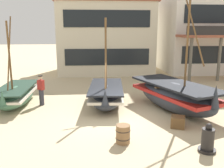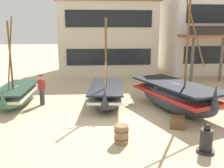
{
  "view_description": "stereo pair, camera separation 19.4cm",
  "coord_description": "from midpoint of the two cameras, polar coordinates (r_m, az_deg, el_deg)",
  "views": [
    {
      "loc": [
        -1.07,
        -11.19,
        4.13
      ],
      "look_at": [
        0.0,
        1.0,
        1.4
      ],
      "focal_mm": 39.39,
      "sensor_mm": 36.0,
      "label": 1
    },
    {
      "loc": [
        -0.87,
        -11.21,
        4.13
      ],
      "look_at": [
        0.0,
        1.0,
        1.4
      ],
      "focal_mm": 39.39,
      "sensor_mm": 36.0,
      "label": 2
    }
  ],
  "objects": [
    {
      "name": "harbor_building_annex",
      "position": [
        26.71,
        21.04,
        14.46
      ],
      "size": [
        8.72,
        8.92,
        10.78
      ],
      "color": "white",
      "rests_on": "ground"
    },
    {
      "name": "capstan_winch",
      "position": [
        9.2,
        20.75,
        -12.13
      ],
      "size": [
        0.61,
        0.61,
        1.02
      ],
      "color": "black",
      "rests_on": "ground"
    },
    {
      "name": "harbor_building_main",
      "position": [
        24.31,
        -1.81,
        10.83
      ],
      "size": [
        9.08,
        6.08,
        6.76
      ],
      "color": "beige",
      "rests_on": "ground"
    },
    {
      "name": "wooden_barrel",
      "position": [
        9.25,
        1.95,
        -11.54
      ],
      "size": [
        0.56,
        0.56,
        0.7
      ],
      "color": "olive",
      "rests_on": "ground"
    },
    {
      "name": "fishing_boat_near_left",
      "position": [
        13.58,
        -1.77,
        -2.44
      ],
      "size": [
        2.13,
        4.49,
        4.76
      ],
      "color": "#2D333D",
      "rests_on": "ground"
    },
    {
      "name": "fishing_boat_centre_large",
      "position": [
        13.04,
        14.04,
        -2.62
      ],
      "size": [
        3.78,
        5.65,
        7.35
      ],
      "color": "#2D333D",
      "rests_on": "ground"
    },
    {
      "name": "cargo_crate",
      "position": [
        11.02,
        14.56,
        -8.51
      ],
      "size": [
        0.75,
        0.75,
        0.48
      ],
      "primitive_type": "cube",
      "rotation": [
        0.0,
        0.0,
        1.19
      ],
      "color": "brown",
      "rests_on": "ground"
    },
    {
      "name": "fishing_boat_far_right",
      "position": [
        14.66,
        -21.74,
        -2.36
      ],
      "size": [
        1.72,
        4.23,
        4.8
      ],
      "color": "#427056",
      "rests_on": "ground"
    },
    {
      "name": "ground_plane",
      "position": [
        11.97,
        -0.05,
        -7.6
      ],
      "size": [
        120.0,
        120.0,
        0.0
      ],
      "primitive_type": "plane",
      "color": "#CCB78E"
    },
    {
      "name": "fisherman_by_hull",
      "position": [
        14.13,
        -16.5,
        -1.44
      ],
      "size": [
        0.42,
        0.39,
        1.68
      ],
      "color": "#33333D",
      "rests_on": "ground"
    }
  ]
}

